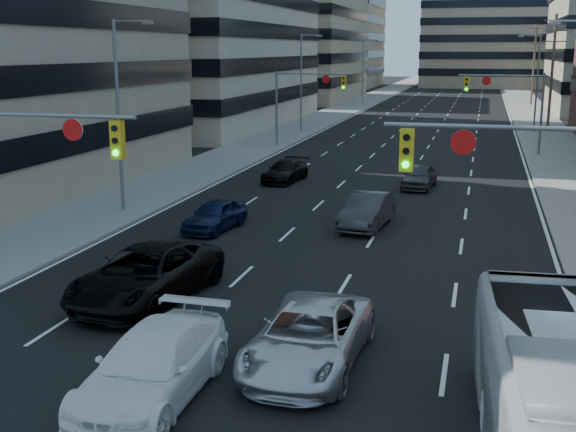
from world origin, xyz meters
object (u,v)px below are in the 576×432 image
(silver_suv, at_px, (309,337))
(black_pickup, at_px, (146,274))
(white_van, at_px, (153,366))
(sedan_blue, at_px, (215,215))
(transit_bus, at_px, (563,420))

(silver_suv, bearing_deg, black_pickup, 152.76)
(black_pickup, relative_size, silver_suv, 1.12)
(white_van, height_order, sedan_blue, white_van)
(white_van, relative_size, silver_suv, 0.99)
(white_van, bearing_deg, silver_suv, 41.34)
(white_van, height_order, silver_suv, white_van)
(black_pickup, xyz_separation_m, sedan_blue, (-1.14, 9.02, -0.18))
(white_van, bearing_deg, transit_bus, -9.51)
(silver_suv, bearing_deg, sedan_blue, 121.60)
(white_van, height_order, transit_bus, transit_bus)
(silver_suv, height_order, sedan_blue, silver_suv)
(black_pickup, relative_size, sedan_blue, 1.55)
(sedan_blue, bearing_deg, black_pickup, -75.76)
(black_pickup, height_order, sedan_blue, black_pickup)
(black_pickup, xyz_separation_m, silver_suv, (6.00, -3.29, -0.09))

